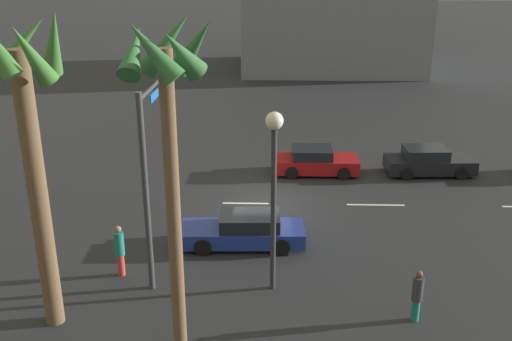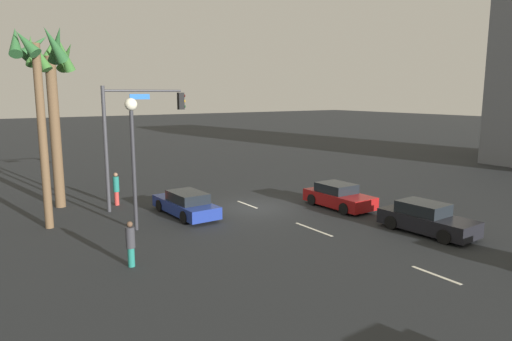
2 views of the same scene
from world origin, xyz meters
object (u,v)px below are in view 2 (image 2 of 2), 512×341
traffic_signal (133,127)px  streetlamp (132,139)px  car_1 (186,204)px  car_4 (338,197)px  pedestrian_0 (131,243)px  pedestrian_1 (116,188)px  palm_tree_1 (40,75)px  palm_tree_0 (53,92)px  car_0 (426,219)px

traffic_signal → streetlamp: size_ratio=1.10×
car_1 → traffic_signal: 5.13m
car_1 → streetlamp: bearing=109.8°
car_4 → streetlamp: (2.12, 10.83, 3.65)m
car_4 → traffic_signal: bearing=57.2°
traffic_signal → pedestrian_0: size_ratio=3.90×
streetlamp → car_4: bearing=-101.1°
car_1 → pedestrian_0: bearing=139.0°
pedestrian_1 → palm_tree_1: palm_tree_1 is taller
car_1 → palm_tree_0: palm_tree_0 is taller
car_0 → pedestrian_0: bearing=74.8°
car_0 → palm_tree_1: 18.65m
palm_tree_0 → palm_tree_1: bearing=163.8°
pedestrian_0 → car_4: bearing=-79.9°
car_0 → palm_tree_0: bearing=42.0°
car_4 → palm_tree_0: bearing=55.9°
car_0 → palm_tree_1: bearing=53.8°
traffic_signal → streetlamp: 4.22m
car_1 → palm_tree_0: (5.51, 5.10, 5.77)m
streetlamp → palm_tree_0: size_ratio=0.65×
traffic_signal → pedestrian_0: 9.58m
car_4 → pedestrian_1: (7.37, 10.15, 0.38)m
car_1 → pedestrian_1: 4.80m
streetlamp → palm_tree_1: palm_tree_1 is taller
streetlamp → pedestrian_1: 6.23m
car_0 → streetlamp: (7.77, 10.88, 3.63)m
car_1 → streetlamp: (-1.10, 3.04, 3.68)m
pedestrian_0 → palm_tree_1: 9.41m
car_4 → streetlamp: size_ratio=0.68×
car_0 → car_1: size_ratio=0.93×
streetlamp → palm_tree_1: 5.00m
pedestrian_0 → pedestrian_1: size_ratio=0.91×
car_4 → streetlamp: bearing=78.9°
car_4 → pedestrian_1: pedestrian_1 is taller
car_4 → traffic_signal: traffic_signal is taller
car_4 → pedestrian_0: size_ratio=2.40×
pedestrian_1 → palm_tree_1: 7.72m
car_0 → car_4: (5.65, 0.04, -0.02)m
car_0 → streetlamp: size_ratio=0.73×
pedestrian_1 → car_1: bearing=-150.4°
car_1 → streetlamp: 4.90m
car_0 → traffic_signal: 15.60m
pedestrian_0 → pedestrian_1: pedestrian_1 is taller
traffic_signal → palm_tree_0: 4.70m
palm_tree_0 → palm_tree_1: size_ratio=1.01×
car_0 → streetlamp: streetlamp is taller
palm_tree_1 → car_0: bearing=-126.2°
car_1 → car_4: (-3.21, -7.79, 0.03)m
palm_tree_1 → pedestrian_1: bearing=-55.5°
streetlamp → car_0: bearing=-125.5°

